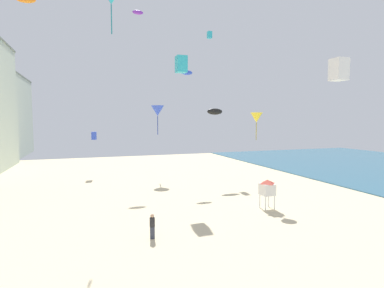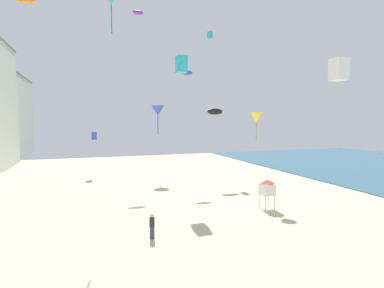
{
  "view_description": "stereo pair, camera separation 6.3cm",
  "coord_description": "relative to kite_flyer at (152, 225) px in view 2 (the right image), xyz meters",
  "views": [
    {
      "loc": [
        -6.65,
        -5.06,
        7.62
      ],
      "look_at": [
        2.55,
        21.13,
        5.47
      ],
      "focal_mm": 27.81,
      "sensor_mm": 36.0,
      "label": 1
    },
    {
      "loc": [
        -6.59,
        -5.08,
        7.62
      ],
      "look_at": [
        2.55,
        21.13,
        5.47
      ],
      "focal_mm": 27.81,
      "sensor_mm": 36.0,
      "label": 2
    }
  ],
  "objects": [
    {
      "name": "lifeguard_stand",
      "position": [
        10.82,
        3.29,
        0.92
      ],
      "size": [
        1.1,
        1.1,
        2.55
      ],
      "rotation": [
        0.0,
        0.0,
        0.32
      ],
      "color": "white",
      "rests_on": "ground"
    },
    {
      "name": "kite_blue_box",
      "position": [
        -3.0,
        25.19,
        4.65
      ],
      "size": [
        0.7,
        0.7,
        1.09
      ],
      "color": "blue"
    },
    {
      "name": "kite_cyan_box_2",
      "position": [
        14.73,
        25.84,
        20.27
      ],
      "size": [
        0.66,
        0.66,
        1.04
      ],
      "color": "#2DB7CC"
    },
    {
      "name": "kite_cyan_box",
      "position": [
        5.57,
        11.49,
        12.6
      ],
      "size": [
        1.08,
        1.08,
        1.7
      ],
      "color": "#2DB7CC"
    },
    {
      "name": "kite_white_box",
      "position": [
        13.86,
        -1.1,
        10.51
      ],
      "size": [
        1.04,
        1.04,
        1.63
      ],
      "color": "white"
    },
    {
      "name": "kite_yellow_delta",
      "position": [
        11.7,
        6.67,
        7.04
      ],
      "size": [
        1.17,
        1.17,
        2.66
      ],
      "color": "yellow"
    },
    {
      "name": "kite_purple_parafoil",
      "position": [
        3.58,
        26.42,
        22.6
      ],
      "size": [
        1.59,
        0.44,
        0.62
      ],
      "color": "purple"
    },
    {
      "name": "kite_blue_delta",
      "position": [
        5.22,
        21.21,
        8.08
      ],
      "size": [
        1.74,
        1.74,
        3.95
      ],
      "color": "blue"
    },
    {
      "name": "kite_black_parafoil",
      "position": [
        11.31,
        15.82,
        7.89
      ],
      "size": [
        2.04,
        0.57,
        0.79
      ],
      "color": "black"
    },
    {
      "name": "kite_flyer",
      "position": [
        0.0,
        0.0,
        0.0
      ],
      "size": [
        0.34,
        0.34,
        1.64
      ],
      "rotation": [
        0.0,
        0.0,
        4.44
      ],
      "color": "#383D4C",
      "rests_on": "ground"
    },
    {
      "name": "kite_blue_parafoil",
      "position": [
        8.29,
        17.9,
        12.86
      ],
      "size": [
        1.53,
        0.42,
        0.59
      ],
      "color": "blue"
    }
  ]
}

